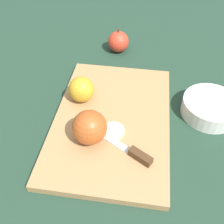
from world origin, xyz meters
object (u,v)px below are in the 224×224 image
apple_half_left (81,89)px  apple_half_right (90,128)px  apple_whole (118,42)px  bowl (211,107)px  knife (135,154)px

apple_half_left → apple_half_right: 0.14m
apple_half_left → apple_half_right: size_ratio=0.85×
apple_whole → bowl: (0.23, 0.31, -0.01)m
apple_half_left → apple_whole: (-0.29, 0.03, -0.02)m
apple_half_left → apple_whole: size_ratio=0.82×
apple_half_right → bowl: (-0.18, 0.27, -0.03)m
apple_whole → bowl: apple_whole is taller
apple_half_left → knife: 0.23m
apple_half_right → apple_whole: size_ratio=0.97×
bowl → knife: bearing=-38.5°
apple_half_left → bowl: (-0.06, 0.34, -0.03)m
apple_half_left → knife: bearing=49.9°
apple_half_left → apple_whole: bearing=173.9°
apple_half_left → apple_half_right: apple_half_right is taller
bowl → apple_half_right: bearing=-56.1°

